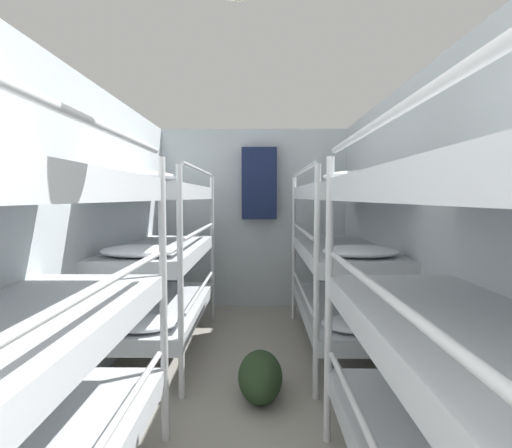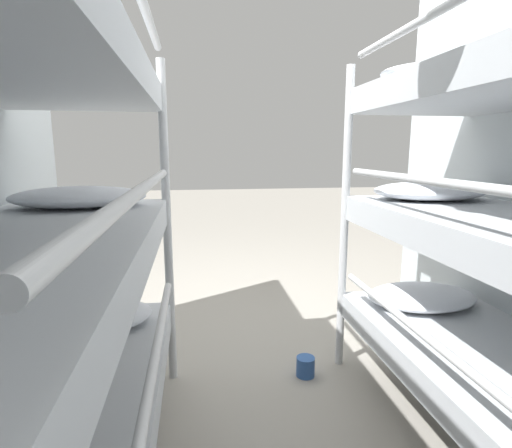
# 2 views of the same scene
# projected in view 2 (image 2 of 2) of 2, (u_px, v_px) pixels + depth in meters

# --- Properties ---
(ground_plane) EXTENTS (20.00, 20.00, 0.00)m
(ground_plane) POSITION_uv_depth(u_px,v_px,m) (246.00, 326.00, 2.83)
(ground_plane) COLOR gray
(bunk_stack_right_near) EXTENTS (0.74, 1.91, 1.69)m
(bunk_stack_right_near) POSITION_uv_depth(u_px,v_px,m) (22.00, 256.00, 1.14)
(bunk_stack_right_near) COLOR silver
(bunk_stack_right_near) RESTS_ON ground_plane
(tin_can) EXTENTS (0.10, 0.10, 0.11)m
(tin_can) POSITION_uv_depth(u_px,v_px,m) (305.00, 366.00, 2.20)
(tin_can) COLOR #2D569E
(tin_can) RESTS_ON ground_plane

